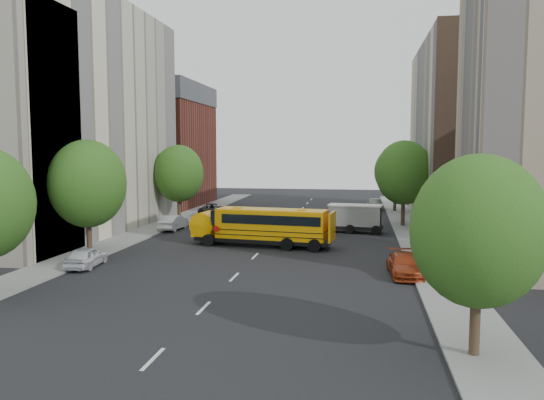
% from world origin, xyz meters
% --- Properties ---
extents(ground, '(120.00, 120.00, 0.00)m').
position_xyz_m(ground, '(0.00, 0.00, 0.00)').
color(ground, black).
rests_on(ground, ground).
extents(sidewalk_left, '(3.00, 80.00, 0.12)m').
position_xyz_m(sidewalk_left, '(-11.50, 5.00, 0.06)').
color(sidewalk_left, slate).
rests_on(sidewalk_left, ground).
extents(sidewalk_right, '(3.00, 80.00, 0.12)m').
position_xyz_m(sidewalk_right, '(11.50, 5.00, 0.06)').
color(sidewalk_right, slate).
rests_on(sidewalk_right, ground).
extents(lane_markings, '(0.15, 64.00, 0.01)m').
position_xyz_m(lane_markings, '(0.00, 10.00, 0.01)').
color(lane_markings, silver).
rests_on(lane_markings, ground).
extents(building_left_cream, '(10.00, 26.00, 20.00)m').
position_xyz_m(building_left_cream, '(-18.00, 6.00, 10.00)').
color(building_left_cream, beige).
rests_on(building_left_cream, ground).
extents(building_left_redbrick, '(10.00, 15.00, 13.00)m').
position_xyz_m(building_left_redbrick, '(-18.00, 28.00, 6.50)').
color(building_left_redbrick, maroon).
rests_on(building_left_redbrick, ground).
extents(building_right_far, '(10.00, 22.00, 18.00)m').
position_xyz_m(building_right_far, '(18.00, 20.00, 9.00)').
color(building_right_far, beige).
rests_on(building_right_far, ground).
extents(building_right_sidewall, '(10.10, 0.30, 18.00)m').
position_xyz_m(building_right_sidewall, '(18.00, 9.00, 9.00)').
color(building_right_sidewall, brown).
rests_on(building_right_sidewall, ground).
extents(street_tree_1, '(5.12, 5.12, 7.90)m').
position_xyz_m(street_tree_1, '(-11.00, -4.00, 4.95)').
color(street_tree_1, '#38281C').
rests_on(street_tree_1, ground).
extents(street_tree_2, '(4.99, 4.99, 7.71)m').
position_xyz_m(street_tree_2, '(-11.00, 14.00, 4.83)').
color(street_tree_2, '#38281C').
rests_on(street_tree_2, ground).
extents(street_tree_3, '(4.61, 4.61, 7.11)m').
position_xyz_m(street_tree_3, '(11.00, -18.00, 4.45)').
color(street_tree_3, '#38281C').
rests_on(street_tree_3, ground).
extents(street_tree_4, '(5.25, 5.25, 8.10)m').
position_xyz_m(street_tree_4, '(11.00, 14.00, 5.08)').
color(street_tree_4, '#38281C').
rests_on(street_tree_4, ground).
extents(street_tree_5, '(4.86, 4.86, 7.51)m').
position_xyz_m(street_tree_5, '(11.00, 26.00, 4.70)').
color(street_tree_5, '#38281C').
rests_on(street_tree_5, ground).
extents(school_bus, '(10.44, 3.57, 2.89)m').
position_xyz_m(school_bus, '(-0.26, 1.86, 1.61)').
color(school_bus, black).
rests_on(school_bus, ground).
extents(safari_truck, '(5.92, 2.73, 2.45)m').
position_xyz_m(safari_truck, '(6.15, 9.67, 1.30)').
color(safari_truck, black).
rests_on(safari_truck, ground).
extents(parked_car_0, '(1.85, 3.89, 1.28)m').
position_xyz_m(parked_car_0, '(-9.60, -7.01, 0.64)').
color(parked_car_0, silver).
rests_on(parked_car_0, ground).
extents(parked_car_1, '(1.60, 4.17, 1.36)m').
position_xyz_m(parked_car_1, '(-9.60, 8.43, 0.68)').
color(parked_car_1, silver).
rests_on(parked_car_1, ground).
extents(parked_car_2, '(2.74, 5.29, 1.43)m').
position_xyz_m(parked_car_2, '(-8.80, 18.57, 0.71)').
color(parked_car_2, black).
rests_on(parked_car_2, ground).
extents(parked_car_3, '(2.03, 4.49, 1.28)m').
position_xyz_m(parked_car_3, '(9.60, -6.03, 0.64)').
color(parked_car_3, '#953113').
rests_on(parked_car_3, ground).
extents(parked_car_5, '(1.75, 4.08, 1.31)m').
position_xyz_m(parked_car_5, '(8.80, 27.78, 0.65)').
color(parked_car_5, gray).
rests_on(parked_car_5, ground).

